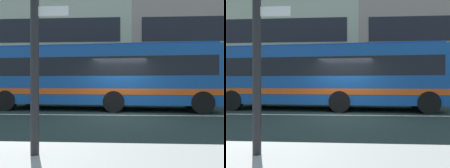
# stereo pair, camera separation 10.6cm
# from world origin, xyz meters

# --- Properties ---
(ground_plane) EXTENTS (160.00, 160.00, 0.00)m
(ground_plane) POSITION_xyz_m (0.00, 0.00, 0.00)
(ground_plane) COLOR #1F2F2C
(lane_centre_line) EXTENTS (60.00, 0.16, 0.01)m
(lane_centre_line) POSITION_xyz_m (0.00, 0.00, 0.00)
(lane_centre_line) COLOR silver
(lane_centre_line) RESTS_ON ground_plane
(hedge_row_far) EXTENTS (19.88, 1.10, 1.02)m
(hedge_row_far) POSITION_xyz_m (3.26, 5.41, 0.51)
(hedge_row_far) COLOR #2A702E
(hedge_row_far) RESTS_ON ground_plane
(apartment_block_left) EXTENTS (23.45, 11.78, 9.98)m
(apartment_block_left) POSITION_xyz_m (-10.82, 14.20, 4.99)
(apartment_block_left) COLOR #B2BAA1
(apartment_block_left) RESTS_ON ground_plane
(transit_bus) EXTENTS (11.42, 3.29, 3.24)m
(transit_bus) POSITION_xyz_m (-0.85, 2.07, 1.79)
(transit_bus) COLOR #154994
(transit_bus) RESTS_ON ground_plane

